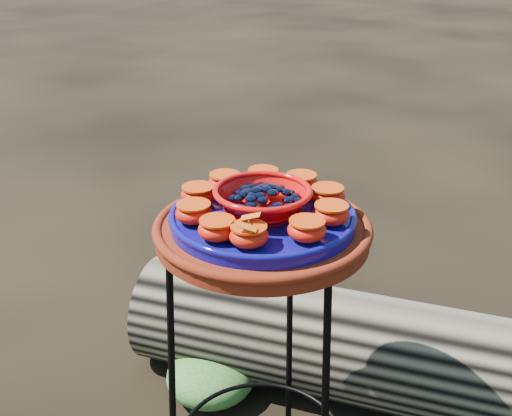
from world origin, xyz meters
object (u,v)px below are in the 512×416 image
(driftwood_log, at_px, (429,362))
(cobalt_plate, at_px, (262,219))
(plant_stand, at_px, (262,373))
(red_bowl, at_px, (263,202))
(terracotta_saucer, at_px, (262,232))

(driftwood_log, bearing_deg, cobalt_plate, -129.06)
(plant_stand, bearing_deg, driftwood_log, 50.94)
(red_bowl, relative_size, driftwood_log, 0.11)
(red_bowl, xyz_separation_m, driftwood_log, (0.35, 0.43, -0.62))
(cobalt_plate, relative_size, driftwood_log, 0.22)
(plant_stand, height_order, terracotta_saucer, terracotta_saucer)
(terracotta_saucer, xyz_separation_m, driftwood_log, (0.35, 0.43, -0.55))
(plant_stand, distance_m, terracotta_saucer, 0.37)
(terracotta_saucer, distance_m, cobalt_plate, 0.03)
(terracotta_saucer, bearing_deg, red_bowl, 0.00)
(plant_stand, distance_m, cobalt_plate, 0.40)
(plant_stand, height_order, red_bowl, red_bowl)
(terracotta_saucer, xyz_separation_m, red_bowl, (0.00, 0.00, 0.07))
(plant_stand, xyz_separation_m, red_bowl, (0.00, 0.00, 0.44))
(plant_stand, relative_size, cobalt_plate, 1.83)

